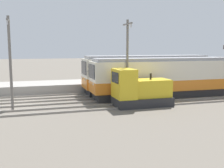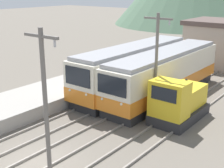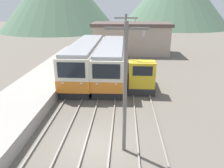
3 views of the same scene
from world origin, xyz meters
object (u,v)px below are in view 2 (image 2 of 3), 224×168
commuter_train_left (134,70)px  commuter_train_center (165,76)px  catenary_mast_mid (156,62)px  catenary_mast_near (45,102)px  shunting_locomotive (178,103)px

commuter_train_left → commuter_train_center: (2.80, 0.27, -0.06)m
commuter_train_left → commuter_train_center: 2.81m
commuter_train_center → catenary_mast_mid: 4.82m
catenary_mast_near → shunting_locomotive: bearing=81.2°
shunting_locomotive → catenary_mast_near: 10.13m
commuter_train_left → commuter_train_center: commuter_train_left is taller
commuter_train_left → catenary_mast_near: (4.31, -13.02, 2.00)m
commuter_train_left → catenary_mast_near: size_ratio=1.95×
commuter_train_center → shunting_locomotive: (3.00, -3.61, -0.52)m
catenary_mast_near → catenary_mast_mid: size_ratio=1.00×
commuter_train_center → catenary_mast_mid: size_ratio=1.99×
commuter_train_center → catenary_mast_near: bearing=-83.5°
catenary_mast_mid → commuter_train_left: bearing=138.4°
commuter_train_center → commuter_train_left: bearing=-174.4°
catenary_mast_near → commuter_train_left: bearing=108.3°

